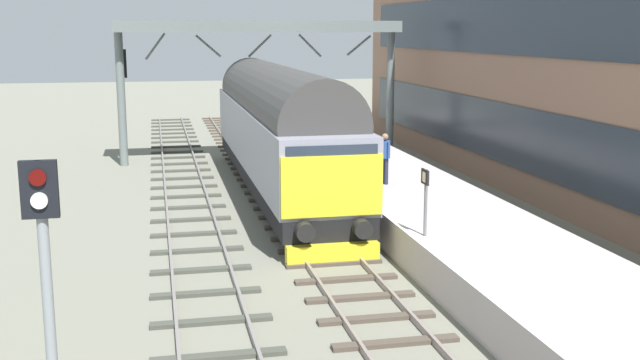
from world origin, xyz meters
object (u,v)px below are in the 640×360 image
(diesel_locomotive, at_px, (278,127))
(waiting_passenger, at_px, (385,154))
(platform_number_sign, at_px, (425,191))
(signal_post_near, at_px, (47,291))
(signal_post_mid, at_px, (123,89))

(diesel_locomotive, distance_m, waiting_passenger, 4.81)
(platform_number_sign, distance_m, waiting_passenger, 6.48)
(signal_post_near, height_order, waiting_passenger, signal_post_near)
(signal_post_mid, height_order, waiting_passenger, signal_post_mid)
(signal_post_mid, bearing_deg, diesel_locomotive, -56.19)
(diesel_locomotive, xyz_separation_m, signal_post_near, (-5.72, -17.80, 0.25))
(signal_post_near, distance_m, platform_number_sign, 10.79)
(diesel_locomotive, height_order, platform_number_sign, diesel_locomotive)
(platform_number_sign, bearing_deg, signal_post_near, -135.43)
(signal_post_mid, bearing_deg, signal_post_near, -90.00)
(diesel_locomotive, relative_size, signal_post_near, 4.10)
(platform_number_sign, bearing_deg, diesel_locomotive, 100.81)
(diesel_locomotive, bearing_deg, signal_post_mid, 123.81)
(signal_post_mid, bearing_deg, platform_number_sign, -67.77)
(signal_post_mid, xyz_separation_m, waiting_passenger, (8.60, -12.37, -1.30))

